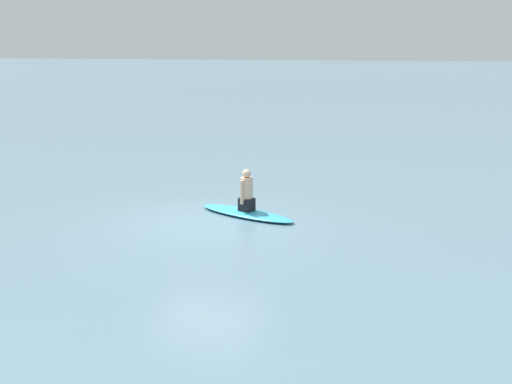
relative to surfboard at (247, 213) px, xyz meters
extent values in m
plane|color=slate|center=(-0.86, 0.66, -0.06)|extent=(400.00, 400.00, 0.00)
ellipsoid|color=#339EC6|center=(0.00, 0.00, 0.00)|extent=(1.55, 2.75, 0.12)
cube|color=black|center=(0.00, 0.00, 0.21)|extent=(0.36, 0.40, 0.31)
cylinder|color=#D6AD8E|center=(0.00, 0.00, 0.60)|extent=(0.37, 0.37, 0.51)
sphere|color=#D6AD8E|center=(0.00, 0.00, 0.95)|extent=(0.21, 0.21, 0.21)
cylinder|color=#D6AD8E|center=(-0.17, 0.06, 0.54)|extent=(0.10, 0.10, 0.56)
cylinder|color=#D6AD8E|center=(0.17, -0.06, 0.54)|extent=(0.10, 0.10, 0.56)
camera|label=1|loc=(-13.58, -4.85, 3.80)|focal=44.25mm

